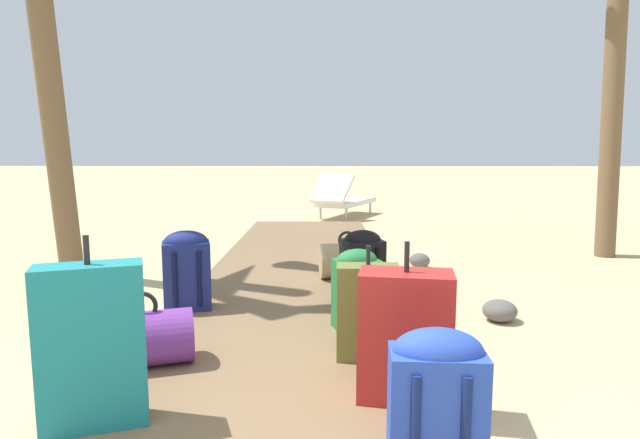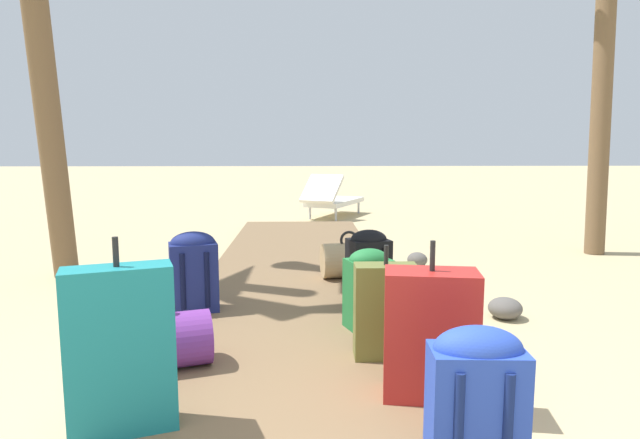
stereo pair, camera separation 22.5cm
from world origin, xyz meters
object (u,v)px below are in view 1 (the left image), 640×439
at_px(backpack_navy, 187,268).
at_px(duffel_bag_purple, 143,338).
at_px(duffel_bag_tan, 347,260).
at_px(backpack_blue, 437,399).
at_px(suitcase_olive, 368,312).
at_px(suitcase_red, 405,336).
at_px(backpack_black, 362,263).
at_px(lounge_chair, 343,199).
at_px(backpack_green, 357,287).
at_px(suitcase_teal, 92,347).

relative_size(backpack_navy, duffel_bag_purple, 0.98).
relative_size(duffel_bag_tan, duffel_bag_purple, 0.89).
height_order(backpack_blue, duffel_bag_purple, backpack_blue).
xyz_separation_m(suitcase_olive, suitcase_red, (0.14, -0.48, 0.04)).
bearing_deg(backpack_black, lounge_chair, 89.98).
bearing_deg(duffel_bag_tan, backpack_green, -89.36).
bearing_deg(suitcase_olive, backpack_navy, 144.39).
bearing_deg(backpack_green, backpack_navy, 161.75).
bearing_deg(suitcase_red, backpack_blue, -87.26).
xyz_separation_m(backpack_green, duffel_bag_purple, (-1.17, -0.61, -0.12)).
height_order(suitcase_teal, backpack_black, suitcase_teal).
bearing_deg(backpack_green, backpack_black, 83.16).
height_order(suitcase_red, duffel_bag_purple, suitcase_red).
distance_m(backpack_green, duffel_bag_purple, 1.32).
relative_size(suitcase_teal, lounge_chair, 0.49).
xyz_separation_m(duffel_bag_purple, backpack_black, (1.24, 1.25, 0.13)).
height_order(duffel_bag_tan, backpack_green, backpack_green).
xyz_separation_m(backpack_navy, duffel_bag_tan, (1.18, 0.94, -0.14)).
height_order(duffel_bag_tan, duffel_bag_purple, duffel_bag_tan).
height_order(backpack_navy, backpack_blue, backpack_navy).
relative_size(backpack_blue, backpack_black, 1.00).
bearing_deg(backpack_black, duffel_bag_purple, -134.94).
bearing_deg(backpack_green, duffel_bag_tan, 90.64).
bearing_deg(lounge_chair, suitcase_olive, -90.40).
bearing_deg(duffel_bag_purple, backpack_blue, -34.47).
distance_m(duffel_bag_tan, backpack_green, 1.34).
height_order(duffel_bag_purple, lounge_chair, lounge_chair).
bearing_deg(backpack_black, backpack_green, -96.84).
height_order(suitcase_olive, backpack_black, suitcase_olive).
xyz_separation_m(backpack_black, lounge_chair, (0.00, 5.39, -0.03)).
distance_m(suitcase_red, backpack_green, 0.98).
distance_m(backpack_blue, backpack_black, 2.19).
bearing_deg(backpack_black, suitcase_red, -86.65).
xyz_separation_m(suitcase_teal, lounge_chair, (1.23, 7.26, -0.10)).
bearing_deg(lounge_chair, suitcase_teal, -99.64).
bearing_deg(duffel_bag_tan, backpack_blue, -85.76).
xyz_separation_m(backpack_blue, duffel_bag_purple, (-1.37, 0.94, -0.13)).
relative_size(duffel_bag_tan, lounge_chair, 0.31).
height_order(backpack_navy, suitcase_olive, suitcase_olive).
xyz_separation_m(suitcase_red, backpack_black, (-0.09, 1.60, -0.02)).
xyz_separation_m(backpack_navy, suitcase_teal, (0.04, -1.63, 0.05)).
distance_m(backpack_navy, backpack_black, 1.30).
bearing_deg(duffel_bag_purple, lounge_chair, 79.35).
relative_size(suitcase_red, backpack_black, 1.37).
height_order(suitcase_olive, lounge_chair, lounge_chair).
relative_size(backpack_black, lounge_chair, 0.32).
bearing_deg(suitcase_teal, suitcase_olive, 32.19).
bearing_deg(backpack_navy, lounge_chair, 77.25).
distance_m(suitcase_olive, backpack_black, 1.13).
relative_size(suitcase_red, lounge_chair, 0.44).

